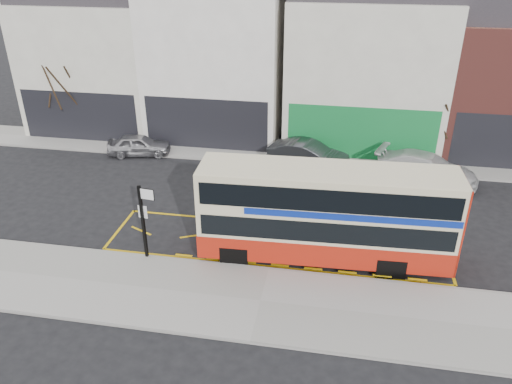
% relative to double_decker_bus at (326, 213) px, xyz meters
% --- Properties ---
extents(ground, '(120.00, 120.00, 0.00)m').
position_rel_double_decker_bus_xyz_m(ground, '(-2.03, -0.95, -2.05)').
color(ground, black).
rests_on(ground, ground).
extents(pavement, '(40.00, 4.00, 0.15)m').
position_rel_double_decker_bus_xyz_m(pavement, '(-2.03, -3.25, -1.98)').
color(pavement, '#9A9792').
rests_on(pavement, ground).
extents(kerb, '(40.00, 0.15, 0.15)m').
position_rel_double_decker_bus_xyz_m(kerb, '(-2.03, -1.33, -1.98)').
color(kerb, gray).
rests_on(kerb, ground).
extents(far_pavement, '(50.00, 3.00, 0.15)m').
position_rel_double_decker_bus_xyz_m(far_pavement, '(-2.03, 10.05, -1.98)').
color(far_pavement, '#9A9792').
rests_on(far_pavement, ground).
extents(road_markings, '(14.00, 3.40, 0.01)m').
position_rel_double_decker_bus_xyz_m(road_markings, '(-2.03, 0.65, -2.05)').
color(road_markings, gold).
rests_on(road_markings, ground).
extents(terrace_far_left, '(8.00, 8.01, 10.80)m').
position_rel_double_decker_bus_xyz_m(terrace_far_left, '(-15.53, 14.04, 2.77)').
color(terrace_far_left, silver).
rests_on(terrace_far_left, ground).
extents(terrace_left, '(8.00, 8.01, 11.80)m').
position_rel_double_decker_bus_xyz_m(terrace_left, '(-7.53, 14.04, 3.27)').
color(terrace_left, white).
rests_on(terrace_left, ground).
extents(terrace_green_shop, '(9.00, 8.01, 11.30)m').
position_rel_double_decker_bus_xyz_m(terrace_green_shop, '(1.47, 14.04, 3.02)').
color(terrace_green_shop, silver).
rests_on(terrace_green_shop, ground).
extents(double_decker_bus, '(9.85, 2.63, 3.90)m').
position_rel_double_decker_bus_xyz_m(double_decker_bus, '(0.00, 0.00, 0.00)').
color(double_decker_bus, beige).
rests_on(double_decker_bus, ground).
extents(bus_stop_post, '(0.78, 0.19, 3.17)m').
position_rel_double_decker_bus_xyz_m(bus_stop_post, '(-6.90, -1.35, -0.01)').
color(bus_stop_post, black).
rests_on(bus_stop_post, pavement).
extents(car_silver, '(3.86, 2.17, 1.24)m').
position_rel_double_decker_bus_xyz_m(car_silver, '(-11.28, 8.72, -1.43)').
color(car_silver, '#A9A8AD').
rests_on(car_silver, ground).
extents(car_grey, '(4.76, 2.67, 1.48)m').
position_rel_double_decker_bus_xyz_m(car_grey, '(-1.35, 8.65, -1.31)').
color(car_grey, '#383C3F').
rests_on(car_grey, ground).
extents(car_white, '(5.62, 3.74, 1.51)m').
position_rel_double_decker_bus_xyz_m(car_white, '(4.89, 7.94, -1.30)').
color(car_white, silver).
rests_on(car_white, ground).
extents(street_tree_left, '(2.87, 2.87, 6.19)m').
position_rel_double_decker_bus_xyz_m(street_tree_left, '(-16.49, 10.38, 2.17)').
color(street_tree_left, '#2E2314').
rests_on(street_tree_left, ground).
extents(street_tree_right, '(2.15, 2.15, 4.64)m').
position_rel_double_decker_bus_xyz_m(street_tree_right, '(5.88, 10.74, 1.10)').
color(street_tree_right, '#2E2314').
rests_on(street_tree_right, ground).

